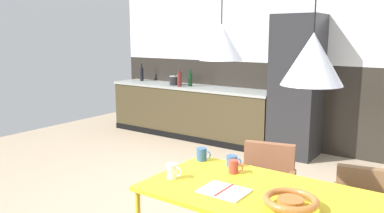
{
  "coord_description": "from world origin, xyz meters",
  "views": [
    {
      "loc": [
        2.2,
        -2.84,
        1.75
      ],
      "look_at": [
        -0.29,
        0.69,
        0.95
      ],
      "focal_mm": 36.48,
      "sensor_mm": 36.0,
      "label": 1
    }
  ],
  "objects": [
    {
      "name": "back_wall_splashback_dark",
      "position": [
        0.0,
        2.93,
        0.66
      ],
      "size": [
        6.62,
        0.12,
        1.32
      ],
      "primitive_type": "cube",
      "color": "#28241F",
      "rests_on": "ground"
    },
    {
      "name": "back_wall_panel_upper",
      "position": [
        0.0,
        2.93,
        1.97
      ],
      "size": [
        6.62,
        0.12,
        1.32
      ],
      "primitive_type": "cube",
      "color": "silver",
      "rests_on": "back_wall_splashback_dark"
    },
    {
      "name": "kitchen_counter",
      "position": [
        -1.63,
        2.57,
        0.44
      ],
      "size": [
        3.08,
        0.63,
        0.89
      ],
      "color": "#3F3520",
      "rests_on": "ground"
    },
    {
      "name": "refrigerator_column",
      "position": [
        0.23,
        2.57,
        1.02
      ],
      "size": [
        0.64,
        0.6,
        2.03
      ],
      "primitive_type": "cube",
      "color": "#232326",
      "rests_on": "ground"
    },
    {
      "name": "dining_table",
      "position": [
        1.16,
        -0.58,
        0.68
      ],
      "size": [
        1.54,
        0.88,
        0.72
      ],
      "color": "yellow",
      "rests_on": "ground"
    },
    {
      "name": "armchair_corner_seat",
      "position": [
        0.84,
        0.25,
        0.49
      ],
      "size": [
        0.57,
        0.57,
        0.78
      ],
      "rotation": [
        0.0,
        0.0,
        3.38
      ],
      "color": "brown",
      "rests_on": "ground"
    },
    {
      "name": "armchair_far_side",
      "position": [
        1.68,
        0.22,
        0.47
      ],
      "size": [
        0.56,
        0.55,
        0.72
      ],
      "rotation": [
        0.0,
        0.0,
        3.34
      ],
      "color": "brown",
      "rests_on": "ground"
    },
    {
      "name": "fruit_bowl",
      "position": [
        1.43,
        -0.72,
        0.77
      ],
      "size": [
        0.33,
        0.33,
        0.08
      ],
      "color": "#B2662D",
      "rests_on": "dining_table"
    },
    {
      "name": "open_book",
      "position": [
        0.97,
        -0.72,
        0.73
      ],
      "size": [
        0.31,
        0.24,
        0.02
      ],
      "color": "white",
      "rests_on": "dining_table"
    },
    {
      "name": "mug_dark_espresso",
      "position": [
        0.54,
        -0.73,
        0.78
      ],
      "size": [
        0.12,
        0.07,
        0.11
      ],
      "color": "white",
      "rests_on": "dining_table"
    },
    {
      "name": "mug_short_terracotta",
      "position": [
        0.49,
        -0.26,
        0.78
      ],
      "size": [
        0.13,
        0.08,
        0.11
      ],
      "color": "#335B93",
      "rests_on": "dining_table"
    },
    {
      "name": "mug_white_ceramic",
      "position": [
        0.85,
        -0.38,
        0.78
      ],
      "size": [
        0.12,
        0.07,
        0.1
      ],
      "color": "#B23D33",
      "rests_on": "dining_table"
    },
    {
      "name": "mug_wide_latte",
      "position": [
        0.76,
        -0.24,
        0.77
      ],
      "size": [
        0.13,
        0.09,
        0.08
      ],
      "color": "#335B93",
      "rests_on": "dining_table"
    },
    {
      "name": "cooking_pot",
      "position": [
        -1.93,
        2.53,
        0.97
      ],
      "size": [
        0.2,
        0.2,
        0.18
      ],
      "color": "black",
      "rests_on": "kitchen_counter"
    },
    {
      "name": "bottle_wine_green",
      "position": [
        -1.62,
        2.53,
        1.0
      ],
      "size": [
        0.07,
        0.07,
        0.29
      ],
      "color": "#0F3319",
      "rests_on": "kitchen_counter"
    },
    {
      "name": "bottle_oil_tall",
      "position": [
        -1.74,
        2.4,
        1.01
      ],
      "size": [
        0.07,
        0.07,
        0.3
      ],
      "color": "maroon",
      "rests_on": "kitchen_counter"
    },
    {
      "name": "bottle_spice_small",
      "position": [
        -2.83,
        2.65,
        1.02
      ],
      "size": [
        0.07,
        0.07,
        0.33
      ],
      "color": "black",
      "rests_on": "kitchen_counter"
    },
    {
      "name": "pendant_lamp_over_table_near",
      "position": [
        0.85,
        -0.59,
        1.7
      ],
      "size": [
        0.29,
        0.29,
        1.0
      ],
      "color": "black"
    },
    {
      "name": "pendant_lamp_over_table_far",
      "position": [
        1.47,
        -0.6,
        1.61
      ],
      "size": [
        0.36,
        0.36,
        1.12
      ],
      "color": "black"
    }
  ]
}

